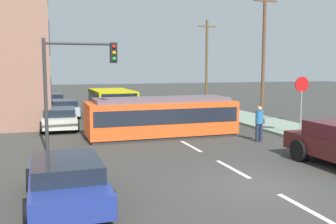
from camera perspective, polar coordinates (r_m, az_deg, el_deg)
name	(u,v)px	position (r m, az deg, el deg)	size (l,w,h in m)	color
ground_plane	(164,132)	(20.82, -0.57, -2.95)	(120.00, 120.00, 0.00)	#3B3B37
sidewalk_curb_right	(319,136)	(20.49, 21.47, -3.38)	(3.20, 36.00, 0.14)	gray
lane_stripe_0	(307,210)	(10.31, 19.92, -13.43)	(0.16, 2.40, 0.01)	silver
lane_stripe_1	(232,169)	(13.54, 9.49, -8.29)	(0.16, 2.40, 0.01)	silver
lane_stripe_2	(191,146)	(17.10, 3.37, -5.07)	(0.16, 2.40, 0.01)	silver
lane_stripe_3	(143,120)	(25.33, -3.70, -1.23)	(0.16, 2.40, 0.01)	silver
lane_stripe_4	(125,110)	(31.15, -6.35, 0.22)	(0.16, 2.40, 0.01)	silver
streetcar_tram	(161,116)	(19.32, -0.99, -0.65)	(7.45, 2.65, 1.97)	#F8571F
city_bus	(112,102)	(26.45, -8.28, 1.45)	(2.63, 5.34, 1.94)	#D2C40B
pedestrian_crossing	(259,122)	(18.47, 13.36, -1.40)	(0.46, 0.36, 1.67)	#202A40
parked_sedan_near	(66,180)	(10.31, -14.83, -9.63)	(2.07, 4.37, 1.19)	navy
parked_sedan_mid	(59,118)	(22.52, -15.78, -0.87)	(2.08, 4.31, 1.19)	silver
parked_sedan_far	(64,108)	(28.09, -15.12, 0.60)	(2.07, 4.60, 1.19)	silver
parked_sedan_furthest	(53,100)	(34.86, -16.70, 1.69)	(2.10, 4.12, 1.19)	navy
stop_sign	(301,93)	(19.93, 19.15, 2.61)	(0.76, 0.07, 2.88)	gray
traffic_light_mast	(76,72)	(16.11, -13.44, 5.72)	(2.96, 0.33, 4.61)	#333333
utility_pole_mid	(264,52)	(28.70, 13.96, 8.61)	(1.80, 0.24, 8.73)	brown
utility_pole_far	(207,60)	(37.25, 5.75, 7.63)	(1.80, 0.24, 7.89)	brown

